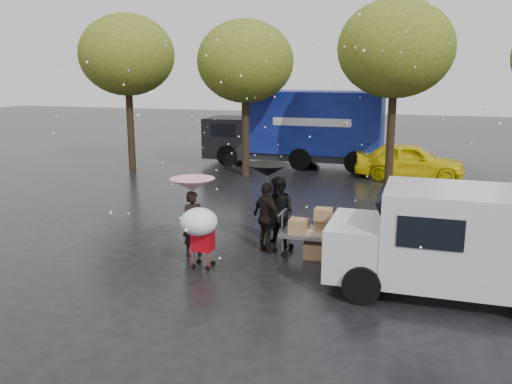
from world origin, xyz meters
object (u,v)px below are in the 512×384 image
(person_pink, at_px, (194,223))
(vendor_cart, at_px, (315,228))
(white_van, at_px, (461,241))
(blue_truck, at_px, (299,129))
(person_black, at_px, (267,217))
(yellow_taxi, at_px, (410,161))
(shopping_cart, at_px, (200,225))

(person_pink, distance_m, vendor_cart, 2.97)
(white_van, relative_size, blue_truck, 0.59)
(white_van, bearing_deg, person_pink, 173.57)
(person_black, distance_m, yellow_taxi, 11.17)
(vendor_cart, relative_size, yellow_taxi, 0.34)
(shopping_cart, height_order, blue_truck, blue_truck)
(vendor_cart, distance_m, shopping_cart, 2.87)
(person_pink, relative_size, shopping_cart, 1.10)
(person_pink, height_order, shopping_cart, person_pink)
(vendor_cart, bearing_deg, person_black, -179.45)
(person_black, height_order, shopping_cart, person_black)
(person_black, relative_size, blue_truck, 0.22)
(vendor_cart, bearing_deg, yellow_taxi, 80.14)
(shopping_cart, distance_m, white_van, 5.55)
(person_black, relative_size, white_van, 0.36)
(yellow_taxi, bearing_deg, white_van, -175.20)
(vendor_cart, bearing_deg, blue_truck, 104.75)
(blue_truck, distance_m, yellow_taxi, 5.48)
(person_pink, distance_m, person_black, 1.82)
(person_pink, bearing_deg, white_van, -49.85)
(person_black, bearing_deg, person_pink, 62.26)
(person_black, height_order, vendor_cart, person_black)
(person_black, relative_size, yellow_taxi, 0.40)
(blue_truck, bearing_deg, vendor_cart, -75.25)
(blue_truck, bearing_deg, white_van, -64.86)
(person_pink, relative_size, blue_truck, 0.19)
(shopping_cart, bearing_deg, white_van, 2.35)
(person_pink, relative_size, vendor_cart, 1.06)
(white_van, bearing_deg, person_black, 162.18)
(white_van, height_order, blue_truck, blue_truck)
(person_pink, distance_m, yellow_taxi, 12.42)
(vendor_cart, xyz_separation_m, white_van, (3.23, -1.44, 0.43))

